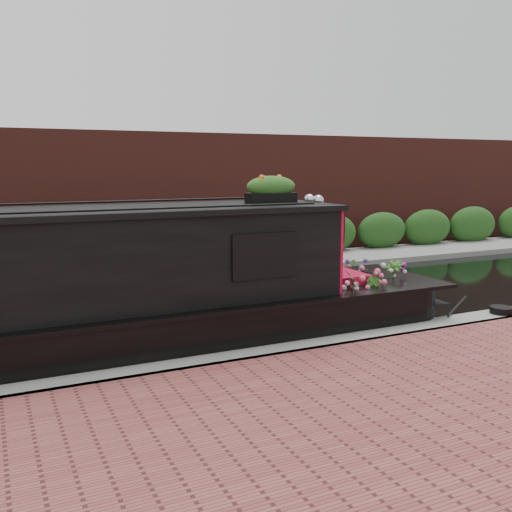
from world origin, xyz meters
name	(u,v)px	position (x,y,z in m)	size (l,w,h in m)	color
ground	(179,316)	(0.00, 0.00, 0.00)	(80.00, 80.00, 0.00)	black
near_bank_coping	(247,368)	(0.00, -3.30, 0.00)	(40.00, 0.60, 0.50)	gray
near_bank_pavers	(416,498)	(0.00, -7.00, 0.00)	(40.00, 7.00, 0.50)	brown
far_bank_path	(130,278)	(0.00, 4.20, 0.00)	(40.00, 2.40, 0.34)	gray
far_hedge	(123,273)	(0.00, 5.10, 0.00)	(40.00, 1.10, 2.80)	#204918
far_brick_wall	(108,261)	(0.00, 7.20, 0.00)	(40.00, 1.00, 8.00)	#59241E
narrowboat	(53,308)	(-2.55, -2.01, 0.90)	(12.89, 2.27, 3.04)	black
rope_fender	(418,305)	(4.36, -2.01, 0.20)	(0.39, 0.39, 0.45)	brown
coiled_mooring_rope	(501,310)	(5.21, -3.30, 0.31)	(0.42, 0.42, 0.12)	black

